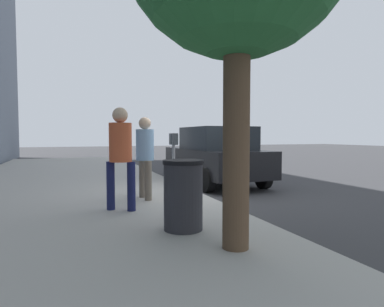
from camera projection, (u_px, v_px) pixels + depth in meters
name	position (u px, v px, depth m)	size (l,w,h in m)	color
ground_plane	(197.00, 197.00, 8.11)	(80.00, 80.00, 0.00)	#38383A
sidewalk_slab	(66.00, 203.00, 7.08)	(28.00, 6.00, 0.15)	#A8A59E
parking_meter	(174.00, 151.00, 7.58)	(0.36, 0.12, 1.41)	gray
pedestrian_at_meter	(145.00, 151.00, 7.08)	(0.53, 0.38, 1.75)	#726656
pedestrian_bystander	(120.00, 149.00, 5.98)	(0.41, 0.49, 1.86)	#191E4C
parked_sedan_near	(215.00, 155.00, 10.35)	(4.44, 2.05, 1.77)	black
trash_bin	(183.00, 195.00, 4.77)	(0.59, 0.59, 1.01)	#2D2D33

